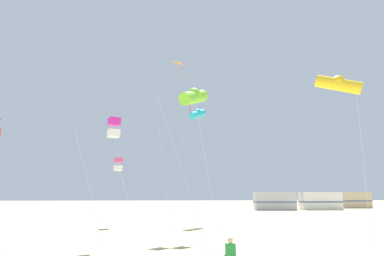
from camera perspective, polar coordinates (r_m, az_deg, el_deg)
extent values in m
cube|color=#238438|center=(12.16, 7.12, -21.56)|extent=(0.37, 0.27, 0.52)
sphere|color=#D8A87F|center=(12.10, 7.07, -19.79)|extent=(0.20, 0.20, 0.20)
cylinder|color=silver|center=(27.19, -12.02, -11.87)|extent=(1.30, 1.84, 5.19)
cube|color=#E54C8C|center=(28.11, -13.40, -5.78)|extent=(0.82, 0.82, 0.44)
cube|color=white|center=(28.05, -13.47, -7.21)|extent=(0.82, 0.82, 0.44)
cylinder|color=silver|center=(17.19, -18.61, -9.60)|extent=(2.57, 1.85, 6.48)
cube|color=#D826A5|center=(18.66, -14.14, 1.15)|extent=(0.82, 0.82, 0.44)
cube|color=white|center=(18.52, -14.25, -0.96)|extent=(0.82, 0.82, 0.44)
cylinder|color=silver|center=(20.90, 2.54, -6.31)|extent=(1.81, 2.08, 9.50)
cube|color=red|center=(22.65, -0.40, 5.51)|extent=(1.22, 1.22, 0.40)
cylinder|color=red|center=(22.47, -0.40, 3.93)|extent=(0.04, 0.04, 1.10)
cylinder|color=silver|center=(22.56, -5.83, -2.27)|extent=(1.91, 2.49, 12.92)
cube|color=orange|center=(25.30, -2.55, 11.92)|extent=(1.22, 1.22, 0.40)
cylinder|color=orange|center=(25.04, -2.56, 10.56)|extent=(0.04, 0.04, 1.10)
cylinder|color=silver|center=(18.71, 29.02, -5.36)|extent=(0.79, 1.44, 8.76)
cylinder|color=yellow|center=(19.55, 25.36, 7.25)|extent=(2.53, 1.81, 1.48)
sphere|color=yellow|center=(19.60, 25.32, 7.66)|extent=(0.76, 0.76, 0.76)
cylinder|color=silver|center=(15.20, -2.18, -7.19)|extent=(2.68, 1.52, 7.96)
cylinder|color=#72D12D|center=(17.30, 0.36, 5.68)|extent=(1.83, 2.52, 1.48)
sphere|color=#72D12D|center=(17.35, 0.36, 6.16)|extent=(0.76, 0.76, 0.76)
cylinder|color=silver|center=(28.77, -0.41, -6.88)|extent=(2.58, 1.67, 10.43)
cylinder|color=#1EB2D1|center=(30.96, 1.04, 2.57)|extent=(1.94, 2.48, 1.48)
sphere|color=#1EB2D1|center=(30.99, 1.03, 2.84)|extent=(0.76, 0.76, 0.76)
cube|color=#B7BABF|center=(52.49, 14.97, -12.86)|extent=(6.49, 2.57, 2.80)
cube|color=#4C608C|center=(52.49, 14.98, -13.02)|extent=(6.53, 2.61, 0.24)
cube|color=white|center=(55.83, 22.56, -12.29)|extent=(6.44, 2.41, 2.80)
cube|color=#4C608C|center=(55.83, 22.57, -12.43)|extent=(6.48, 2.45, 0.24)
cube|color=#C6B28C|center=(64.40, 27.32, -11.70)|extent=(6.48, 2.52, 2.80)
cube|color=#4C608C|center=(64.41, 27.33, -11.82)|extent=(6.52, 2.56, 0.24)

